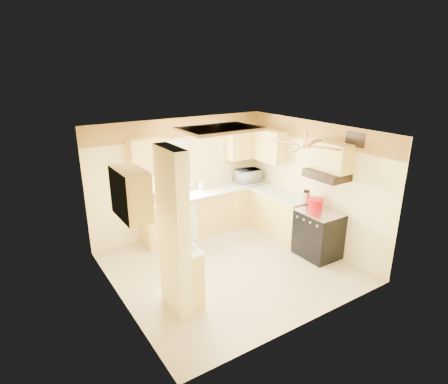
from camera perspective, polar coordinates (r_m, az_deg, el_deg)
floor at (r=7.01m, az=0.93°, el=-11.34°), size 4.00×4.00×0.00m
ceiling at (r=6.14m, az=1.05°, el=9.23°), size 4.00×4.00×0.00m
wall_back at (r=8.04m, az=-6.61°, el=2.29°), size 4.00×0.00×4.00m
wall_front at (r=5.14m, az=13.00°, el=-7.98°), size 4.00×0.00×4.00m
wall_left at (r=5.69m, az=-16.06°, el=-5.55°), size 0.00×3.80×3.80m
wall_right at (r=7.71m, az=13.41°, el=1.17°), size 0.00×3.80×3.80m
wallpaper_border at (r=7.79m, az=-6.83°, el=9.68°), size 4.00×0.02×0.40m
partition_column at (r=5.42m, az=-7.70°, el=-6.20°), size 0.20×0.70×2.50m
partition_ledge at (r=5.88m, az=-5.37°, el=-12.80°), size 0.25×0.55×0.90m
ledge_top at (r=5.65m, az=-5.52°, el=-8.74°), size 0.28×0.58×0.04m
lower_cabinets_back at (r=8.27m, az=-2.37°, el=-2.97°), size 3.00×0.60×0.90m
lower_cabinets_right at (r=8.19m, az=8.51°, el=-3.42°), size 0.60×1.40×0.90m
countertop_back at (r=8.10m, az=-2.38°, el=0.09°), size 3.04×0.64×0.04m
countertop_right at (r=8.01m, az=8.62°, el=-0.33°), size 0.64×1.44×0.04m
dishwasher_panel at (r=7.70m, az=-5.99°, el=-4.96°), size 0.58×0.02×0.80m
window at (r=7.84m, az=-8.28°, el=4.07°), size 0.92×0.02×1.02m
upper_cab_back_left at (r=7.40m, az=-12.08°, el=5.35°), size 0.60×0.35×0.70m
upper_cab_back_right at (r=8.53m, az=3.19°, el=7.51°), size 0.90×0.35×0.70m
upper_cab_right at (r=8.33m, az=6.67°, el=7.14°), size 0.35×1.00×0.70m
upper_cab_left_wall at (r=5.29m, az=-14.03°, el=-0.22°), size 0.35×0.75×0.70m
upper_cab_over_stove at (r=7.05m, az=16.05°, el=5.20°), size 0.35×0.76×0.52m
stove at (r=7.42m, az=14.21°, el=-6.17°), size 0.68×0.77×0.92m
range_hood at (r=7.07m, az=15.35°, el=2.53°), size 0.50×0.76×0.14m
poster_menu at (r=5.24m, az=-6.88°, el=0.02°), size 0.02×0.42×0.57m
poster_nashville at (r=5.48m, az=-6.62°, el=-6.42°), size 0.02×0.42×0.57m
ceiling_light_panel at (r=6.62m, az=-0.68°, el=9.55°), size 1.35×0.95×0.06m
ceiling_fan at (r=6.28m, az=12.32°, el=7.03°), size 1.15×1.15×0.26m
vent_grate at (r=6.88m, az=19.36°, el=7.53°), size 0.02×0.40×0.25m
microwave at (r=8.65m, az=3.67°, el=2.48°), size 0.57×0.42×0.30m
bowl at (r=5.67m, az=-5.28°, el=-8.09°), size 0.22×0.22×0.05m
dutch_oven at (r=7.34m, az=13.75°, el=-1.70°), size 0.29×0.29×0.20m
kettle at (r=7.53m, az=12.42°, el=-0.70°), size 0.17×0.17×0.26m
dish_rack at (r=7.61m, az=-9.70°, el=-0.65°), size 0.39×0.30×0.22m
utensil_crock at (r=8.13m, az=-3.45°, el=0.91°), size 0.12×0.12×0.25m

